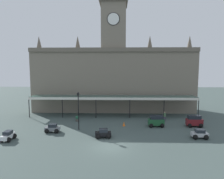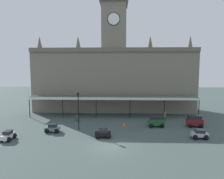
{
  "view_description": "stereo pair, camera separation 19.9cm",
  "coord_description": "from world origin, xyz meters",
  "views": [
    {
      "loc": [
        0.81,
        -22.3,
        9.14
      ],
      "look_at": [
        0.0,
        7.76,
        5.78
      ],
      "focal_mm": 32.38,
      "sensor_mm": 36.0,
      "label": 1
    },
    {
      "loc": [
        1.0,
        -22.3,
        9.14
      ],
      "look_at": [
        0.0,
        7.76,
        5.78
      ],
      "focal_mm": 32.38,
      "sensor_mm": 36.0,
      "label": 2
    }
  ],
  "objects": [
    {
      "name": "station_building",
      "position": [
        0.0,
        19.72,
        7.5
      ],
      "size": [
        32.82,
        5.84,
        22.54
      ],
      "color": "slate",
      "rests_on": "ground"
    },
    {
      "name": "car_maroon_van",
      "position": [
        12.64,
        8.26,
        0.81
      ],
      "size": [
        2.4,
        1.6,
        1.77
      ],
      "color": "maroon",
      "rests_on": "ground"
    },
    {
      "name": "car_grey_sedan",
      "position": [
        -8.3,
        4.99,
        0.5
      ],
      "size": [
        2.1,
        1.6,
        1.19
      ],
      "color": "slate",
      "rests_on": "ground"
    },
    {
      "name": "car_black_sedan",
      "position": [
        -1.02,
        3.02,
        0.5
      ],
      "size": [
        2.14,
        1.67,
        1.19
      ],
      "color": "black",
      "rests_on": "ground"
    },
    {
      "name": "car_silver_sedan",
      "position": [
        11.39,
        3.11,
        0.5
      ],
      "size": [
        2.07,
        1.55,
        1.19
      ],
      "color": "#B2B5BA",
      "rests_on": "ground"
    },
    {
      "name": "entrance_canopy",
      "position": [
        -0.0,
        14.58,
        3.66
      ],
      "size": [
        30.58,
        3.26,
        3.81
      ],
      "color": "#38564C",
      "rests_on": "ground"
    },
    {
      "name": "pedestrian_beside_cars",
      "position": [
        8.82,
        11.29,
        0.91
      ],
      "size": [
        0.34,
        0.34,
        1.67
      ],
      "color": "#3F384C",
      "rests_on": "ground"
    },
    {
      "name": "victorian_lamppost",
      "position": [
        -4.84,
        6.32,
        3.41
      ],
      "size": [
        0.3,
        0.3,
        5.57
      ],
      "color": "black",
      "rests_on": "ground"
    },
    {
      "name": "car_white_sedan",
      "position": [
        -12.89,
        1.78,
        0.5
      ],
      "size": [
        1.54,
        2.06,
        1.19
      ],
      "color": "silver",
      "rests_on": "ground"
    },
    {
      "name": "ground_plane",
      "position": [
        0.0,
        0.0,
        0.0
      ],
      "size": [
        140.0,
        140.0,
        0.0
      ],
      "primitive_type": "plane",
      "color": "#404F4C"
    },
    {
      "name": "car_green_van",
      "position": [
        6.76,
        8.08,
        0.81
      ],
      "size": [
        2.46,
        1.7,
        1.77
      ],
      "color": "#1E512D",
      "rests_on": "ground"
    },
    {
      "name": "planter_near_kerb",
      "position": [
        -5.98,
        10.85,
        0.49
      ],
      "size": [
        0.6,
        0.6,
        0.96
      ],
      "color": "#47423D",
      "rests_on": "ground"
    },
    {
      "name": "traffic_cone",
      "position": [
        1.84,
        8.33,
        0.34
      ],
      "size": [
        0.4,
        0.4,
        0.68
      ],
      "primitive_type": "cone",
      "color": "orange",
      "rests_on": "ground"
    }
  ]
}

